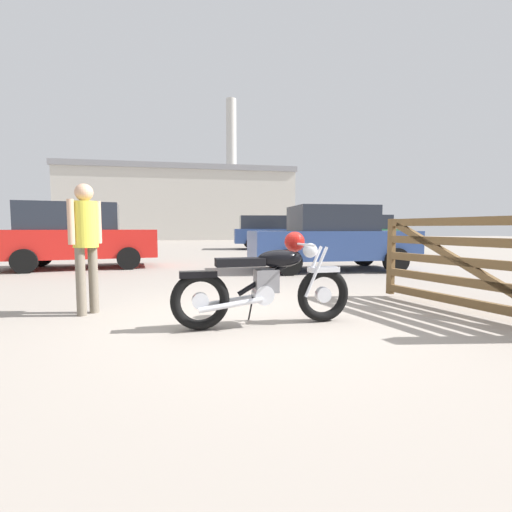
% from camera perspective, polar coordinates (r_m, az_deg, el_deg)
% --- Properties ---
extents(ground_plane, '(80.00, 80.00, 0.00)m').
position_cam_1_polar(ground_plane, '(4.33, 1.08, -10.24)').
color(ground_plane, gray).
extents(vintage_motorcycle, '(2.08, 0.73, 1.07)m').
position_cam_1_polar(vintage_motorcycle, '(4.03, 2.02, -4.22)').
color(vintage_motorcycle, black).
rests_on(vintage_motorcycle, ground_plane).
extents(timber_gate, '(0.87, 2.47, 1.60)m').
position_cam_1_polar(timber_gate, '(5.14, 32.91, -0.67)').
color(timber_gate, brown).
rests_on(timber_gate, ground_plane).
extents(bystander, '(0.31, 0.38, 1.66)m').
position_cam_1_polar(bystander, '(4.97, -25.79, 3.09)').
color(bystander, '#706656').
rests_on(bystander, ground_plane).
extents(white_estate_far, '(4.14, 2.37, 1.78)m').
position_cam_1_polar(white_estate_far, '(10.88, -26.68, 3.06)').
color(white_estate_far, black).
rests_on(white_estate_far, ground_plane).
extents(blue_hatchback_right, '(4.23, 1.97, 1.67)m').
position_cam_1_polar(blue_hatchback_right, '(9.45, 11.98, 2.80)').
color(blue_hatchback_right, black).
rests_on(blue_hatchback_right, ground_plane).
extents(dark_sedan_left, '(4.79, 2.17, 1.74)m').
position_cam_1_polar(dark_sedan_left, '(18.71, 3.39, 4.02)').
color(dark_sedan_left, black).
rests_on(dark_sedan_left, ground_plane).
extents(red_hatchback_near, '(4.72, 2.00, 1.74)m').
position_cam_1_polar(red_hatchback_near, '(18.20, 15.76, 3.84)').
color(red_hatchback_near, black).
rests_on(red_hatchback_near, ground_plane).
extents(industrial_building, '(22.19, 13.93, 15.00)m').
position_cam_1_polar(industrial_building, '(39.21, -11.77, 7.94)').
color(industrial_building, beige).
rests_on(industrial_building, ground_plane).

